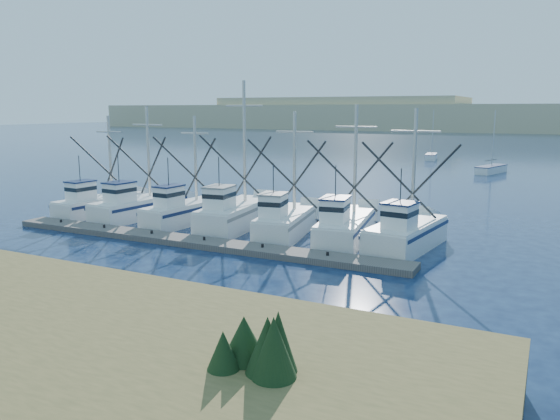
# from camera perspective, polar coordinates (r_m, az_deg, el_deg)

# --- Properties ---
(ground) EXTENTS (500.00, 500.00, 0.00)m
(ground) POSITION_cam_1_polar(r_m,az_deg,el_deg) (25.88, -2.96, -7.94)
(ground) COLOR #0C1836
(ground) RESTS_ON ground
(floating_dock) EXTENTS (27.68, 1.99, 0.37)m
(floating_dock) POSITION_cam_1_polar(r_m,az_deg,el_deg) (34.00, -9.32, -3.25)
(floating_dock) COLOR #635D59
(floating_dock) RESTS_ON ground
(dune_ridge) EXTENTS (360.00, 60.00, 10.00)m
(dune_ridge) POSITION_cam_1_polar(r_m,az_deg,el_deg) (231.70, 23.75, 8.83)
(dune_ridge) COLOR tan
(dune_ridge) RESTS_ON ground
(trawler_fleet) EXTENTS (27.63, 8.56, 10.12)m
(trawler_fleet) POSITION_cam_1_polar(r_m,az_deg,el_deg) (37.52, -4.49, -0.63)
(trawler_fleet) COLOR white
(trawler_fleet) RESTS_ON ground
(sailboat_near) EXTENTS (3.47, 6.51, 8.10)m
(sailboat_near) POSITION_cam_1_polar(r_m,az_deg,el_deg) (76.02, 21.19, 3.98)
(sailboat_near) COLOR white
(sailboat_near) RESTS_ON ground
(sailboat_far) EXTENTS (2.21, 5.60, 8.10)m
(sailboat_far) POSITION_cam_1_polar(r_m,az_deg,el_deg) (93.32, 15.51, 5.39)
(sailboat_far) COLOR white
(sailboat_far) RESTS_ON ground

